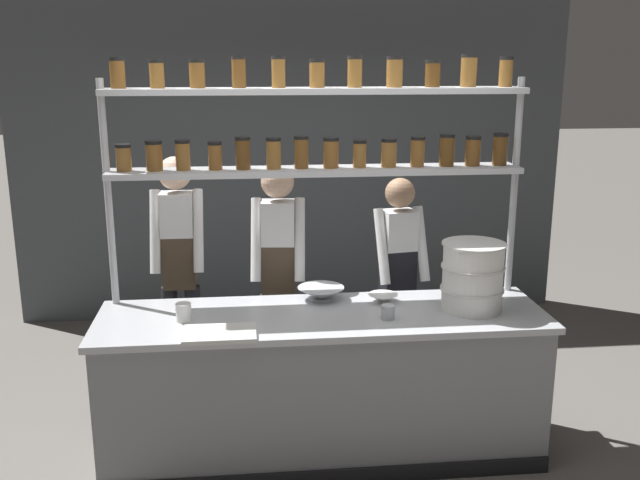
{
  "coord_description": "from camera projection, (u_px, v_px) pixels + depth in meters",
  "views": [
    {
      "loc": [
        -0.44,
        -3.99,
        2.41
      ],
      "look_at": [
        0.0,
        0.2,
        1.33
      ],
      "focal_mm": 40.0,
      "sensor_mm": 36.0,
      "label": 1
    }
  ],
  "objects": [
    {
      "name": "container_stack",
      "position": [
        472.0,
        277.0,
        4.28
      ],
      "size": [
        0.38,
        0.38,
        0.42
      ],
      "color": "white",
      "rests_on": "prep_counter"
    },
    {
      "name": "ground_plane",
      "position": [
        323.0,
        451.0,
        4.49
      ],
      "size": [
        40.0,
        40.0,
        0.0
      ],
      "primitive_type": "plane",
      "color": "slate"
    },
    {
      "name": "serving_cup_front",
      "position": [
        184.0,
        312.0,
        4.13
      ],
      "size": [
        0.09,
        0.09,
        0.11
      ],
      "color": "silver",
      "rests_on": "prep_counter"
    },
    {
      "name": "prep_bowl_near_left",
      "position": [
        321.0,
        294.0,
        4.5
      ],
      "size": [
        0.3,
        0.3,
        0.08
      ],
      "color": "silver",
      "rests_on": "prep_counter"
    },
    {
      "name": "prep_bowl_center_front",
      "position": [
        383.0,
        298.0,
        4.46
      ],
      "size": [
        0.19,
        0.19,
        0.05
      ],
      "color": "white",
      "rests_on": "prep_counter"
    },
    {
      "name": "cutting_board",
      "position": [
        220.0,
        334.0,
        3.92
      ],
      "size": [
        0.4,
        0.26,
        0.02
      ],
      "color": "silver",
      "rests_on": "prep_counter"
    },
    {
      "name": "chef_right",
      "position": [
        398.0,
        276.0,
        4.99
      ],
      "size": [
        0.39,
        0.31,
        1.61
      ],
      "rotation": [
        0.0,
        0.0,
        0.16
      ],
      "color": "black",
      "rests_on": "ground_plane"
    },
    {
      "name": "spice_shelf_unit",
      "position": [
        319.0,
        140.0,
        4.33
      ],
      "size": [
        2.57,
        0.28,
        2.43
      ],
      "color": "#B7BABF",
      "rests_on": "ground_plane"
    },
    {
      "name": "prep_counter",
      "position": [
        323.0,
        385.0,
        4.37
      ],
      "size": [
        2.69,
        0.76,
        0.92
      ],
      "color": "gray",
      "rests_on": "ground_plane"
    },
    {
      "name": "back_wall",
      "position": [
        292.0,
        152.0,
        6.6
      ],
      "size": [
        5.09,
        0.12,
        3.12
      ],
      "primitive_type": "cube",
      "color": "#4C5156",
      "rests_on": "ground_plane"
    },
    {
      "name": "chef_left",
      "position": [
        179.0,
        262.0,
        4.94
      ],
      "size": [
        0.36,
        0.3,
        1.77
      ],
      "rotation": [
        0.0,
        0.0,
        -0.02
      ],
      "color": "black",
      "rests_on": "ground_plane"
    },
    {
      "name": "serving_cup_by_board",
      "position": [
        388.0,
        312.0,
        4.17
      ],
      "size": [
        0.08,
        0.08,
        0.08
      ],
      "color": "#B2B7BC",
      "rests_on": "prep_counter"
    },
    {
      "name": "chef_center",
      "position": [
        279.0,
        271.0,
        4.83
      ],
      "size": [
        0.38,
        0.31,
        1.72
      ],
      "rotation": [
        0.0,
        0.0,
        -0.1
      ],
      "color": "black",
      "rests_on": "ground_plane"
    }
  ]
}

